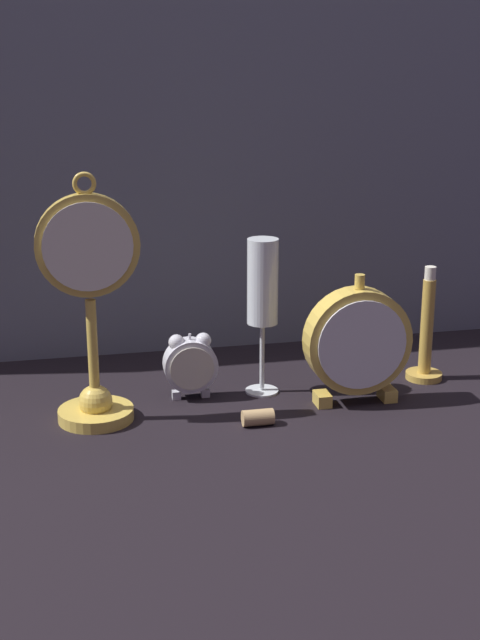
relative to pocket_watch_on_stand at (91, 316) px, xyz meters
The scene contains 8 objects.
ground_plane 0.26m from the pocket_watch_on_stand, 14.78° to the right, with size 4.00×4.00×0.00m, color black.
fabric_backdrop_drape 0.39m from the pocket_watch_on_stand, 52.96° to the left, with size 1.45×0.01×0.68m, color slate.
pocket_watch_on_stand is the anchor object (origin of this frame).
alarm_clock_twin_bell 0.17m from the pocket_watch_on_stand, 20.10° to the left, with size 0.08×0.03×0.10m.
mantel_clock_silver 0.37m from the pocket_watch_on_stand, ahead, with size 0.15×0.04×0.19m.
champagne_flute 0.25m from the pocket_watch_on_stand, 12.10° to the left, with size 0.05×0.05×0.23m.
brass_candlestick 0.51m from the pocket_watch_on_stand, ahead, with size 0.06×0.06×0.18m.
wine_cork 0.26m from the pocket_watch_on_stand, 16.89° to the right, with size 0.02×0.02×0.04m, color tan.
Camera 1 is at (-0.25, -1.08, 0.48)m, focal length 50.00 mm.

